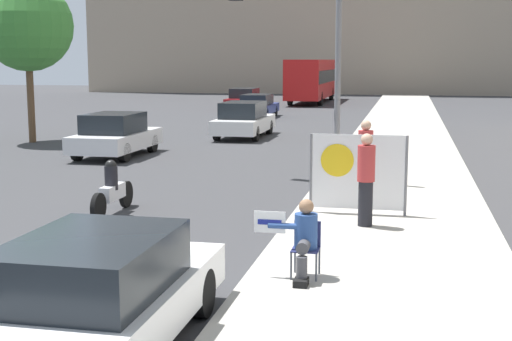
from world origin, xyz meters
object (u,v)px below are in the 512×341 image
object	(u,v)px
car_on_road_distant	(257,106)
traffic_light_pole	(299,28)
pedestrian_behind	(365,159)
street_tree_midblock	(27,26)
parked_car_curbside	(98,294)
car_on_road_far_lane	(245,99)
motorcycle_on_road	(112,190)
jogger_on_sidewalk	(366,179)
seated_protester	(304,237)
city_bus_on_road	(312,78)
car_on_road_nearest	(115,135)
car_on_road_midblock	(244,120)
protest_banner	(357,172)

from	to	relation	value
car_on_road_distant	traffic_light_pole	bearing A→B (deg)	-75.15
pedestrian_behind	street_tree_midblock	distance (m)	17.54
pedestrian_behind	street_tree_midblock	xyz separation A→B (m)	(-13.97, 9.99, 3.57)
car_on_road_distant	street_tree_midblock	distance (m)	15.95
parked_car_curbside	street_tree_midblock	xyz separation A→B (m)	(-11.54, 19.09, 3.94)
car_on_road_distant	car_on_road_far_lane	size ratio (longest dim) A/B	0.99
pedestrian_behind	motorcycle_on_road	distance (m)	5.71
jogger_on_sidewalk	street_tree_midblock	xyz separation A→B (m)	(-14.14, 12.60, 3.59)
traffic_light_pole	jogger_on_sidewalk	bearing A→B (deg)	-68.67
seated_protester	city_bus_on_road	xyz separation A→B (m)	(-5.97, 45.68, 1.18)
jogger_on_sidewalk	street_tree_midblock	world-z (taller)	street_tree_midblock
seated_protester	car_on_road_nearest	world-z (taller)	car_on_road_nearest
traffic_light_pole	car_on_road_nearest	xyz separation A→B (m)	(-6.91, 3.63, -3.42)
jogger_on_sidewalk	parked_car_curbside	world-z (taller)	jogger_on_sidewalk
car_on_road_midblock	city_bus_on_road	bearing A→B (deg)	91.11
jogger_on_sidewalk	car_on_road_far_lane	xyz separation A→B (m)	(-9.94, 32.85, -0.32)
jogger_on_sidewalk	motorcycle_on_road	size ratio (longest dim) A/B	0.86
pedestrian_behind	car_on_road_distant	xyz separation A→B (m)	(-7.61, 24.07, -0.38)
car_on_road_nearest	motorcycle_on_road	distance (m)	9.49
seated_protester	car_on_road_distant	xyz separation A→B (m)	(-7.09, 30.24, -0.05)
car_on_road_nearest	car_on_road_far_lane	bearing A→B (deg)	92.05
car_on_road_distant	city_bus_on_road	xyz separation A→B (m)	(1.12, 15.44, 1.23)
seated_protester	city_bus_on_road	size ratio (longest dim) A/B	0.09
pedestrian_behind	car_on_road_midblock	size ratio (longest dim) A/B	0.39
car_on_road_distant	motorcycle_on_road	xyz separation A→B (m)	(2.34, -26.20, -0.16)
parked_car_curbside	motorcycle_on_road	size ratio (longest dim) A/B	2.03
seated_protester	protest_banner	bearing A→B (deg)	90.94
seated_protester	car_on_road_distant	bearing A→B (deg)	109.57
seated_protester	protest_banner	world-z (taller)	protest_banner
parked_car_curbside	car_on_road_nearest	distance (m)	17.01
car_on_road_distant	parked_car_curbside	bearing A→B (deg)	-81.13
traffic_light_pole	motorcycle_on_road	bearing A→B (deg)	-122.35
car_on_road_midblock	street_tree_midblock	distance (m)	9.57
traffic_light_pole	car_on_road_far_lane	distance (m)	28.53
traffic_light_pole	parked_car_curbside	bearing A→B (deg)	-91.93
city_bus_on_road	traffic_light_pole	bearing A→B (deg)	-83.02
traffic_light_pole	car_on_road_far_lane	size ratio (longest dim) A/B	1.31
pedestrian_behind	traffic_light_pole	distance (m)	4.76
motorcycle_on_road	street_tree_midblock	distance (m)	15.47
seated_protester	jogger_on_sidewalk	xyz separation A→B (m)	(0.69, 3.56, 0.31)
parked_car_curbside	street_tree_midblock	size ratio (longest dim) A/B	0.66
car_on_road_distant	motorcycle_on_road	bearing A→B (deg)	-84.90
car_on_road_far_lane	car_on_road_distant	bearing A→B (deg)	-70.68
pedestrian_behind	city_bus_on_road	bearing A→B (deg)	140.66
pedestrian_behind	parked_car_curbside	xyz separation A→B (m)	(-2.43, -9.10, -0.37)
protest_banner	street_tree_midblock	distance (m)	18.40
city_bus_on_road	car_on_road_far_lane	bearing A→B (deg)	-109.48
car_on_road_midblock	motorcycle_on_road	xyz separation A→B (m)	(0.72, -15.69, -0.24)
seated_protester	pedestrian_behind	bearing A→B (deg)	91.58
parked_car_curbside	car_on_road_distant	bearing A→B (deg)	98.87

